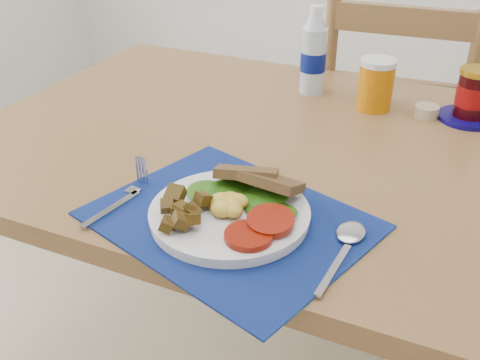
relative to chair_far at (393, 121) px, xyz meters
The scene contains 10 objects.
table 0.61m from the chair_far, 96.83° to the right, with size 1.40×0.90×0.75m.
chair_far is the anchor object (origin of this frame).
placemat 0.93m from the chair_far, 96.55° to the right, with size 0.41×0.32×0.00m, color black.
breakfast_plate 0.93m from the chair_far, 96.83° to the right, with size 0.25×0.25×0.06m.
fork 0.98m from the chair_far, 107.48° to the right, with size 0.03×0.18×0.00m.
spoon 0.92m from the chair_far, 84.75° to the right, with size 0.04×0.18×0.01m.
water_bottle 0.44m from the chair_far, 117.08° to the right, with size 0.06×0.06×0.21m.
juice_glass 0.42m from the chair_far, 89.98° to the right, with size 0.08×0.08×0.11m, color #BA6404.
ramekin 0.42m from the chair_far, 71.64° to the right, with size 0.05×0.05×0.03m, color tan.
jam_on_saucer 0.45m from the chair_far, 58.49° to the right, with size 0.13×0.13×0.12m.
Camera 1 is at (0.29, -0.77, 1.25)m, focal length 42.00 mm.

